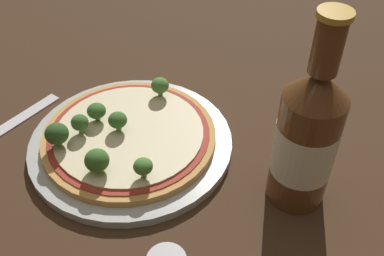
# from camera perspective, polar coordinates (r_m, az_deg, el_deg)

# --- Properties ---
(ground_plane) EXTENTS (3.00, 3.00, 0.00)m
(ground_plane) POSITION_cam_1_polar(r_m,az_deg,el_deg) (0.61, -6.78, -2.48)
(ground_plane) COLOR #3D2819
(plate) EXTENTS (0.27, 0.27, 0.01)m
(plate) POSITION_cam_1_polar(r_m,az_deg,el_deg) (0.61, -7.70, -1.82)
(plate) COLOR #B2B7B2
(plate) RESTS_ON ground_plane
(pizza) EXTENTS (0.23, 0.23, 0.01)m
(pizza) POSITION_cam_1_polar(r_m,az_deg,el_deg) (0.60, -7.91, -0.86)
(pizza) COLOR tan
(pizza) RESTS_ON plate
(broccoli_floret_0) EXTENTS (0.03, 0.03, 0.03)m
(broccoli_floret_0) POSITION_cam_1_polar(r_m,az_deg,el_deg) (0.54, -11.98, -4.06)
(broccoli_floret_0) COLOR #6B8E51
(broccoli_floret_0) RESTS_ON pizza
(broccoli_floret_1) EXTENTS (0.03, 0.03, 0.03)m
(broccoli_floret_1) POSITION_cam_1_polar(r_m,az_deg,el_deg) (0.61, -12.03, 2.12)
(broccoli_floret_1) COLOR #6B8E51
(broccoli_floret_1) RESTS_ON pizza
(broccoli_floret_2) EXTENTS (0.03, 0.03, 0.03)m
(broccoli_floret_2) POSITION_cam_1_polar(r_m,az_deg,el_deg) (0.64, -3.91, 5.37)
(broccoli_floret_2) COLOR #6B8E51
(broccoli_floret_2) RESTS_ON pizza
(broccoli_floret_3) EXTENTS (0.02, 0.02, 0.03)m
(broccoli_floret_3) POSITION_cam_1_polar(r_m,az_deg,el_deg) (0.59, -9.35, 1.08)
(broccoli_floret_3) COLOR #6B8E51
(broccoli_floret_3) RESTS_ON pizza
(broccoli_floret_4) EXTENTS (0.02, 0.02, 0.03)m
(broccoli_floret_4) POSITION_cam_1_polar(r_m,az_deg,el_deg) (0.53, -6.23, -4.90)
(broccoli_floret_4) COLOR #6B8E51
(broccoli_floret_4) RESTS_ON pizza
(broccoli_floret_5) EXTENTS (0.02, 0.02, 0.03)m
(broccoli_floret_5) POSITION_cam_1_polar(r_m,az_deg,el_deg) (0.60, -14.06, 0.65)
(broccoli_floret_5) COLOR #6B8E51
(broccoli_floret_5) RESTS_ON pizza
(broccoli_floret_6) EXTENTS (0.03, 0.03, 0.03)m
(broccoli_floret_6) POSITION_cam_1_polar(r_m,az_deg,el_deg) (0.59, -16.79, -0.73)
(broccoli_floret_6) COLOR #6B8E51
(broccoli_floret_6) RESTS_ON pizza
(beer_bottle) EXTENTS (0.07, 0.07, 0.24)m
(beer_bottle) POSITION_cam_1_polar(r_m,az_deg,el_deg) (0.50, 14.34, -1.24)
(beer_bottle) COLOR #563319
(beer_bottle) RESTS_ON ground_plane
(fork) EXTENTS (0.07, 0.16, 0.00)m
(fork) POSITION_cam_1_polar(r_m,az_deg,el_deg) (0.69, -21.95, 0.53)
(fork) COLOR silver
(fork) RESTS_ON ground_plane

